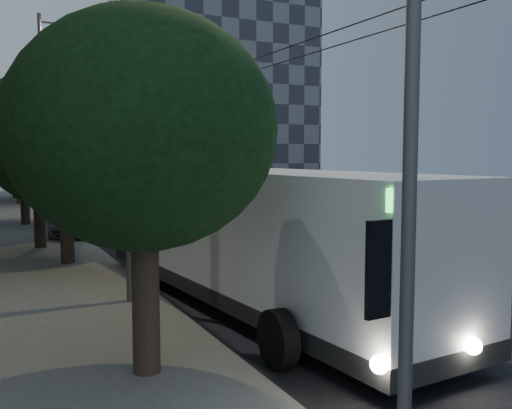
{
  "coord_description": "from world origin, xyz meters",
  "views": [
    {
      "loc": [
        -8.94,
        -14.21,
        3.66
      ],
      "look_at": [
        -0.42,
        3.44,
        1.95
      ],
      "focal_mm": 40.0,
      "sensor_mm": 36.0,
      "label": 1
    }
  ],
  "objects": [
    {
      "name": "ground",
      "position": [
        0.0,
        0.0,
        0.0
      ],
      "size": [
        120.0,
        120.0,
        0.0
      ],
      "primitive_type": "plane",
      "color": "black",
      "rests_on": "ground"
    },
    {
      "name": "sidewalk",
      "position": [
        -7.5,
        20.0,
        0.07
      ],
      "size": [
        5.0,
        90.0,
        0.15
      ],
      "primitive_type": "cube",
      "color": "gray",
      "rests_on": "ground"
    },
    {
      "name": "tram_rails",
      "position": [
        2.5,
        20.0,
        0.01
      ],
      "size": [
        4.52,
        90.0,
        0.02
      ],
      "color": "gray",
      "rests_on": "ground"
    },
    {
      "name": "overhead_wires",
      "position": [
        -4.97,
        20.0,
        3.47
      ],
      "size": [
        2.23,
        90.0,
        6.0
      ],
      "color": "black",
      "rests_on": "ground"
    },
    {
      "name": "building_distant_right",
      "position": [
        18.0,
        55.0,
        12.0
      ],
      "size": [
        22.0,
        18.0,
        24.0
      ],
      "primitive_type": "cube",
      "color": "#3A3E49",
      "rests_on": "ground"
    },
    {
      "name": "trolleybus",
      "position": [
        -3.2,
        -1.67,
        1.76
      ],
      "size": [
        3.79,
        12.88,
        5.63
      ],
      "rotation": [
        0.0,
        0.0,
        0.09
      ],
      "color": "white",
      "rests_on": "ground"
    },
    {
      "name": "pickup_silver",
      "position": [
        -4.3,
        12.58,
        0.92
      ],
      "size": [
        5.17,
        7.24,
        1.83
      ],
      "primitive_type": "imported",
      "rotation": [
        0.0,
        0.0,
        -0.36
      ],
      "color": "#AFB2B7",
      "rests_on": "ground"
    },
    {
      "name": "car_white_a",
      "position": [
        -3.5,
        18.16,
        0.72
      ],
      "size": [
        2.58,
        4.48,
        1.43
      ],
      "primitive_type": "imported",
      "rotation": [
        0.0,
        0.0,
        -0.22
      ],
      "color": "#B6B6BA",
      "rests_on": "ground"
    },
    {
      "name": "car_white_b",
      "position": [
        -3.85,
        19.5,
        0.67
      ],
      "size": [
        3.6,
        5.01,
        1.35
      ],
      "primitive_type": "imported",
      "rotation": [
        0.0,
        0.0,
        0.41
      ],
      "color": "silver",
      "rests_on": "ground"
    },
    {
      "name": "car_white_c",
      "position": [
        -3.52,
        27.21,
        0.64
      ],
      "size": [
        2.81,
        4.11,
        1.28
      ],
      "primitive_type": "imported",
      "rotation": [
        0.0,
        0.0,
        0.42
      ],
      "color": "white",
      "rests_on": "ground"
    },
    {
      "name": "car_white_d",
      "position": [
        -2.7,
        32.93,
        0.7
      ],
      "size": [
        3.17,
        4.45,
        1.41
      ],
      "primitive_type": "imported",
      "rotation": [
        0.0,
        0.0,
        0.41
      ],
      "color": "silver",
      "rests_on": "ground"
    },
    {
      "name": "tree_0",
      "position": [
        -6.63,
        -5.35,
        4.03
      ],
      "size": [
        4.23,
        4.23,
        5.95
      ],
      "color": "black",
      "rests_on": "ground"
    },
    {
      "name": "tree_1",
      "position": [
        -6.5,
        4.97,
        4.25
      ],
      "size": [
        5.23,
        5.23,
        6.62
      ],
      "color": "black",
      "rests_on": "ground"
    },
    {
      "name": "tree_2",
      "position": [
        -7.0,
        8.72,
        4.23
      ],
      "size": [
        4.09,
        4.09,
        6.09
      ],
      "color": "black",
      "rests_on": "ground"
    },
    {
      "name": "tree_3",
      "position": [
        -7.0,
        16.68,
        4.43
      ],
      "size": [
        5.57,
        5.57,
        6.95
      ],
      "color": "black",
      "rests_on": "ground"
    },
    {
      "name": "tree_4",
      "position": [
        -6.5,
        30.0,
        4.47
      ],
      "size": [
        5.55,
        5.55,
        6.98
      ],
      "color": "black",
      "rests_on": "ground"
    },
    {
      "name": "tree_5",
      "position": [
        -6.5,
        35.81,
        4.79
      ],
      "size": [
        5.5,
        5.5,
        7.28
      ],
      "color": "black",
      "rests_on": "ground"
    },
    {
      "name": "streetlamp_near",
      "position": [
        -5.37,
        -0.75,
        6.74
      ],
      "size": [
        2.69,
        0.44,
        11.31
      ],
      "color": "#5F5F62",
      "rests_on": "ground"
    },
    {
      "name": "streetlamp_far",
      "position": [
        -5.37,
        19.34,
        6.73
      ],
      "size": [
        2.69,
        0.44,
        11.3
      ],
      "color": "#5F5F62",
      "rests_on": "ground"
    }
  ]
}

